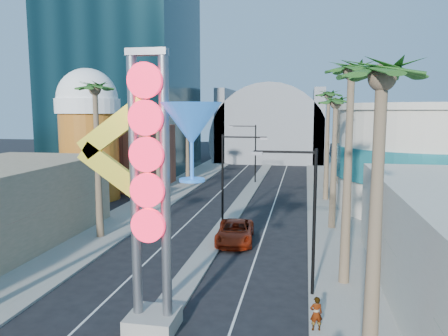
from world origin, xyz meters
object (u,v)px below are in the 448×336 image
red_pickup (235,232)px  pedestrian_a (316,313)px  neon_sign (167,172)px  pedestrian_b (378,250)px

red_pickup → pedestrian_a: bearing=-70.7°
neon_sign → pedestrian_a: 9.16m
neon_sign → pedestrian_b: neon_sign is taller
pedestrian_a → pedestrian_b: pedestrian_b is taller
red_pickup → pedestrian_b: bearing=-23.6°
pedestrian_a → pedestrian_b: (4.09, 9.45, 0.12)m
red_pickup → pedestrian_a: 14.01m
neon_sign → red_pickup: bearing=86.9°
neon_sign → pedestrian_a: bearing=9.6°
neon_sign → pedestrian_b: bearing=44.9°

